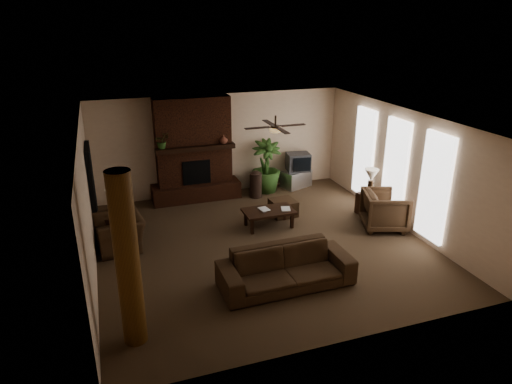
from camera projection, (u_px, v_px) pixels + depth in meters
name	position (u px, v px, depth m)	size (l,w,h in m)	color
room_shell	(262.00, 185.00, 9.73)	(7.00, 7.00, 7.00)	#4E3927
fireplace	(194.00, 158.00, 12.42)	(2.40, 0.70, 2.80)	#442012
windows	(395.00, 168.00, 10.96)	(0.08, 3.65, 2.35)	white
log_column	(127.00, 261.00, 6.71)	(0.36, 0.36, 2.80)	brown
doorway	(92.00, 191.00, 10.40)	(0.10, 1.00, 2.10)	black
ceiling_fan	(275.00, 128.00, 9.71)	(1.35, 1.35, 0.37)	#312215
sofa	(286.00, 262.00, 8.52)	(2.50, 0.73, 0.98)	#412C1B
armchair_left	(119.00, 227.00, 9.93)	(1.10, 0.72, 0.96)	#412C1B
armchair_right	(385.00, 208.00, 10.84)	(0.98, 0.91, 1.00)	#412C1B
coffee_table	(269.00, 212.00, 10.95)	(1.20, 0.70, 0.43)	black
ottoman	(283.00, 208.00, 11.66)	(0.60, 0.60, 0.40)	#412C1B
tv_stand	(296.00, 179.00, 13.58)	(0.85, 0.50, 0.50)	silver
tv	(298.00, 162.00, 13.41)	(0.71, 0.61, 0.52)	#3C3C3F
floor_vase	(256.00, 182.00, 12.75)	(0.34, 0.34, 0.77)	#32221C
floor_plant	(266.00, 177.00, 13.18)	(0.84, 1.50, 0.84)	#335823
side_table_left	(118.00, 226.00, 10.44)	(0.50, 0.50, 0.55)	black
lamp_left	(114.00, 197.00, 10.15)	(0.39, 0.39, 0.65)	#312215
side_table_right	(369.00, 204.00, 11.70)	(0.50, 0.50, 0.55)	black
lamp_right	(371.00, 177.00, 11.45)	(0.44, 0.44, 0.65)	#312215
mantel_plant	(162.00, 142.00, 11.77)	(0.38, 0.42, 0.33)	#335823
mantel_vase	(224.00, 139.00, 12.24)	(0.22, 0.23, 0.22)	brown
book_a	(260.00, 205.00, 10.85)	(0.22, 0.03, 0.29)	#999999
book_b	(281.00, 204.00, 10.92)	(0.21, 0.02, 0.29)	#999999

